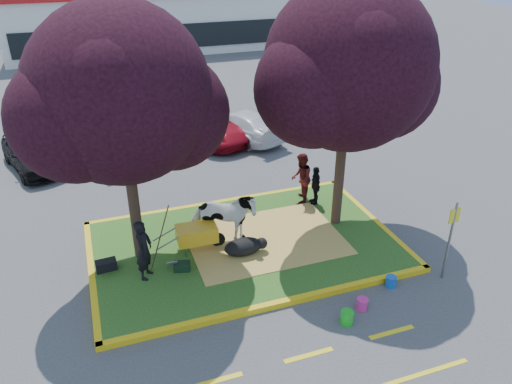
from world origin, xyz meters
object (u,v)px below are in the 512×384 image
object	(u,v)px
car_silver	(103,142)
bucket_pink	(362,304)
sign_post	(451,234)
handler	(144,250)
car_black	(31,153)
calf	(243,247)
wheelbarrow	(197,234)
cow	(223,219)
bucket_green	(347,317)
bucket_blue	(391,281)

from	to	relation	value
car_silver	bucket_pink	bearing A→B (deg)	96.69
sign_post	car_silver	bearing A→B (deg)	120.45
handler	car_black	distance (m)	8.69
car_black	calf	bearing A→B (deg)	-73.39
bucket_pink	car_black	xyz separation A→B (m)	(-7.48, 10.89, 0.48)
car_black	sign_post	bearing A→B (deg)	-64.21
calf	car_silver	world-z (taller)	car_silver
calf	car_black	bearing A→B (deg)	111.17
wheelbarrow	cow	bearing A→B (deg)	9.72
calf	sign_post	xyz separation A→B (m)	(4.50, -2.46, 0.93)
calf	wheelbarrow	world-z (taller)	wheelbarrow
wheelbarrow	car_silver	bearing A→B (deg)	105.35
cow	car_black	size ratio (longest dim) A/B	0.49
calf	bucket_green	size ratio (longest dim) A/B	3.30
calf	car_black	world-z (taller)	car_black
bucket_blue	cow	bearing A→B (deg)	138.00
bucket_blue	car_black	size ratio (longest dim) A/B	0.08
wheelbarrow	bucket_pink	size ratio (longest dim) A/B	6.66
cow	car_black	bearing A→B (deg)	53.36
cow	car_silver	xyz separation A→B (m)	(-2.63, 7.44, -0.24)
calf	bucket_pink	world-z (taller)	calf
bucket_pink	handler	bearing A→B (deg)	149.08
bucket_pink	cow	bearing A→B (deg)	122.77
cow	handler	world-z (taller)	handler
calf	bucket_pink	distance (m)	3.46
sign_post	car_black	xyz separation A→B (m)	(-10.02, 10.51, -0.68)
sign_post	bucket_green	size ratio (longest dim) A/B	6.85
car_silver	handler	bearing A→B (deg)	75.23
handler	bucket_green	xyz separation A→B (m)	(3.98, -3.02, -0.78)
car_black	car_silver	size ratio (longest dim) A/B	0.91
sign_post	handler	bearing A→B (deg)	157.07
cow	bucket_blue	bearing A→B (deg)	-113.95
car_silver	bucket_green	bearing A→B (deg)	93.70
wheelbarrow	bucket_blue	bearing A→B (deg)	-33.86
wheelbarrow	sign_post	distance (m)	6.41
handler	sign_post	distance (m)	7.46
sign_post	car_silver	size ratio (longest dim) A/B	0.53
car_black	cow	bearing A→B (deg)	-72.52
handler	bucket_blue	xyz separation A→B (m)	(5.64, -2.21, -0.80)
calf	bucket_blue	size ratio (longest dim) A/B	3.66
calf	car_silver	size ratio (longest dim) A/B	0.26
car_black	bucket_green	bearing A→B (deg)	-76.08
wheelbarrow	bucket_blue	xyz separation A→B (m)	(4.16, -2.94, -0.50)
cow	sign_post	bearing A→B (deg)	-105.36
bucket_green	car_black	distance (m)	13.16
sign_post	bucket_blue	size ratio (longest dim) A/B	7.60
cow	wheelbarrow	xyz separation A→B (m)	(-0.76, -0.11, -0.26)
cow	calf	bearing A→B (deg)	-137.40
car_silver	wheelbarrow	bearing A→B (deg)	86.48
bucket_pink	sign_post	bearing A→B (deg)	8.47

